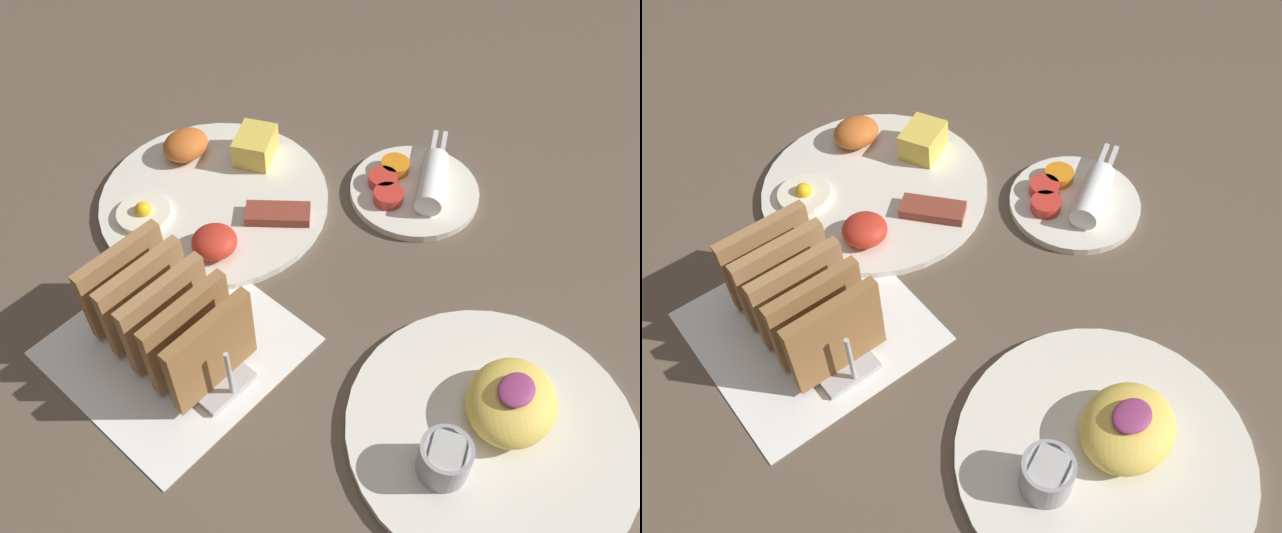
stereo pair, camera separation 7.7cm
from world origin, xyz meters
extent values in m
plane|color=brown|center=(0.00, 0.00, 0.00)|extent=(3.00, 3.00, 0.00)
cube|color=white|center=(-0.19, 0.08, 0.00)|extent=(0.22, 0.22, 0.00)
cylinder|color=silver|center=(-0.02, 0.20, 0.01)|extent=(0.28, 0.28, 0.01)
cube|color=#E5C64C|center=(0.07, 0.22, 0.03)|extent=(0.07, 0.06, 0.04)
ellipsoid|color=#C66023|center=(0.01, 0.28, 0.03)|extent=(0.06, 0.05, 0.03)
cylinder|color=#F4EACC|center=(-0.09, 0.24, 0.01)|extent=(0.06, 0.06, 0.01)
sphere|color=yellow|center=(-0.09, 0.24, 0.02)|extent=(0.02, 0.02, 0.02)
ellipsoid|color=red|center=(-0.07, 0.14, 0.02)|extent=(0.05, 0.05, 0.03)
cube|color=brown|center=(0.01, 0.12, 0.02)|extent=(0.07, 0.08, 0.01)
cylinder|color=silver|center=(0.16, 0.03, 0.01)|extent=(0.16, 0.16, 0.01)
cylinder|color=orange|center=(0.17, 0.07, 0.02)|extent=(0.04, 0.04, 0.01)
cylinder|color=red|center=(0.14, 0.06, 0.02)|extent=(0.04, 0.04, 0.01)
cylinder|color=red|center=(0.12, 0.04, 0.02)|extent=(0.04, 0.04, 0.01)
cylinder|color=white|center=(0.17, 0.01, 0.03)|extent=(0.09, 0.07, 0.03)
cube|color=silver|center=(0.22, 0.05, 0.03)|extent=(0.05, 0.03, 0.00)
cube|color=silver|center=(0.23, 0.04, 0.03)|extent=(0.05, 0.03, 0.00)
cylinder|color=silver|center=(-0.05, -0.22, 0.01)|extent=(0.28, 0.28, 0.01)
ellipsoid|color=#EAC651|center=(-0.03, -0.22, 0.03)|extent=(0.11, 0.10, 0.04)
ellipsoid|color=#8C3366|center=(-0.03, -0.22, 0.05)|extent=(0.04, 0.03, 0.01)
cylinder|color=#99999E|center=(-0.11, -0.21, 0.03)|extent=(0.05, 0.05, 0.04)
cylinder|color=white|center=(-0.11, -0.21, 0.05)|extent=(0.04, 0.04, 0.01)
cube|color=#B7B7BC|center=(-0.19, 0.08, 0.01)|extent=(0.06, 0.18, 0.01)
cube|color=olive|center=(-0.19, 0.02, 0.06)|extent=(0.10, 0.01, 0.10)
cube|color=olive|center=(-0.19, 0.05, 0.06)|extent=(0.10, 0.01, 0.10)
cube|color=#A37547|center=(-0.19, 0.08, 0.06)|extent=(0.10, 0.01, 0.10)
cube|color=#A37547|center=(-0.19, 0.11, 0.06)|extent=(0.10, 0.01, 0.10)
cube|color=#A07244|center=(-0.19, 0.14, 0.06)|extent=(0.10, 0.01, 0.10)
cylinder|color=#B7B7BC|center=(-0.19, -0.01, 0.04)|extent=(0.01, 0.01, 0.07)
cylinder|color=#B7B7BC|center=(-0.19, 0.17, 0.04)|extent=(0.01, 0.01, 0.07)
camera|label=1|loc=(-0.39, -0.30, 0.63)|focal=40.00mm
camera|label=2|loc=(-0.33, -0.35, 0.63)|focal=40.00mm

